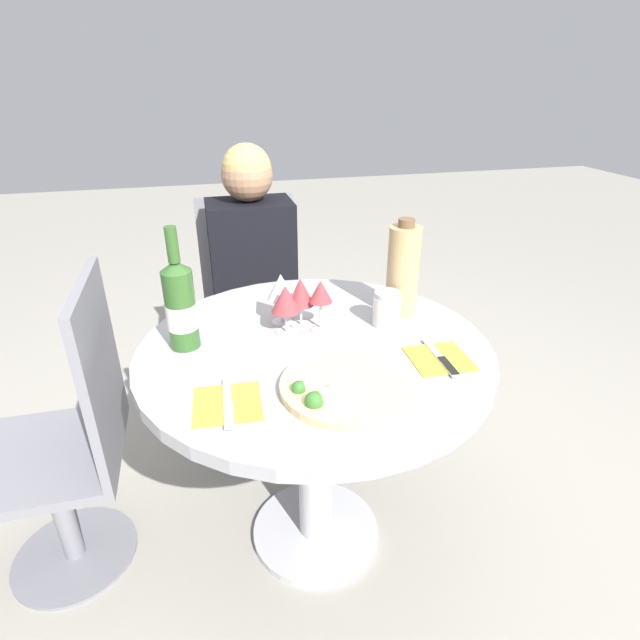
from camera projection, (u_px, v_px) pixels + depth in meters
ground_plane at (316, 532)px, 1.68m from camera, size 12.00×12.00×0.00m
dining_table at (315, 388)px, 1.42m from camera, size 0.96×0.96×0.73m
chair_behind_diner at (254, 312)px, 2.21m from camera, size 0.42×0.42×0.92m
seated_diner at (258, 306)px, 2.04m from camera, size 0.33×0.47×1.16m
chair_empty_side at (71, 446)px, 1.42m from camera, size 0.42×0.42×0.92m
pizza_large at (343, 387)px, 1.15m from camera, size 0.31×0.31×0.05m
wine_bottle at (180, 305)px, 1.30m from camera, size 0.08×0.08×0.33m
tall_carafe at (403, 270)px, 1.48m from camera, size 0.10×0.10×0.29m
sugar_shaker at (387, 309)px, 1.44m from camera, size 0.08×0.08×0.10m
wine_glass_center at (301, 292)px, 1.41m from camera, size 0.08×0.08×0.15m
wine_glass_front_right at (321, 293)px, 1.39m from camera, size 0.07×0.07×0.15m
wine_glass_back_left at (281, 288)px, 1.43m from camera, size 0.08×0.08×0.15m
wine_glass_front_left at (286, 299)px, 1.37m from camera, size 0.08×0.08×0.15m
place_setting_left at (228, 404)px, 1.11m from camera, size 0.16×0.19×0.01m
place_setting_right at (440, 359)px, 1.28m from camera, size 0.16×0.19×0.01m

